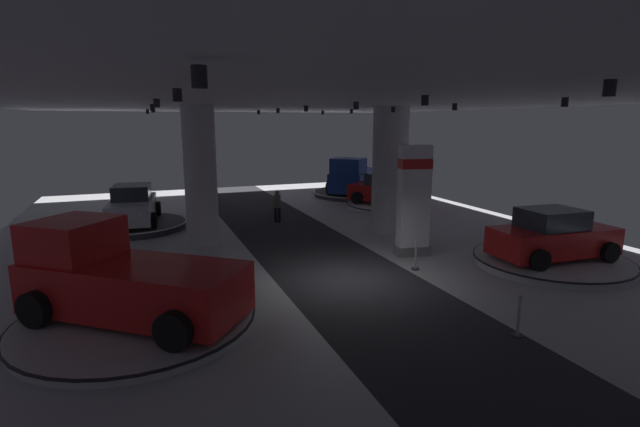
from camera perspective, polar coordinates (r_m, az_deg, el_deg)
name	(u,v)px	position (r m, az deg, el deg)	size (l,w,h in m)	color
ground	(349,281)	(14.80, 3.54, -8.16)	(24.00, 44.00, 0.06)	#B2B2B7
ceiling_with_spotlights	(351,97)	(13.97, 3.83, 13.94)	(24.00, 44.00, 0.39)	silver
column_left	(201,176)	(19.13, -14.36, 4.49)	(1.27, 1.27, 5.50)	silver
column_right	(390,170)	(20.76, 8.50, 5.23)	(1.55, 1.55, 5.50)	silver
brand_sign_pylon	(414,199)	(17.28, 11.36, 1.74)	(1.36, 0.87, 4.05)	slate
display_platform_near_left	(138,320)	(12.46, -21.34, -12.03)	(5.68, 5.68, 0.23)	#B7B7BC
pickup_truck_near_left	(123,278)	(12.30, -22.87, -7.31)	(5.45, 4.95, 2.30)	red
display_platform_near_right	(551,261)	(17.94, 26.33, -5.23)	(5.13, 5.13, 0.28)	#B7B7BC
display_car_near_right	(553,236)	(17.71, 26.51, -2.48)	(4.32, 2.41, 1.71)	red
display_platform_deep_right	(357,193)	(31.05, 4.48, 2.50)	(5.68, 5.68, 0.30)	#333338
pickup_truck_deep_right	(355,178)	(30.61, 4.32, 4.38)	(5.18, 5.28, 2.30)	navy
display_platform_far_left	(134,225)	(23.06, -21.73, -1.34)	(4.67, 4.67, 0.32)	#333338
display_car_far_left	(133,206)	(22.92, -21.88, 0.89)	(2.56, 4.37, 1.71)	silver
display_platform_far_right	(387,205)	(27.00, 8.13, 1.03)	(4.58, 4.58, 0.24)	silver
display_car_far_right	(387,190)	(26.87, 8.12, 2.86)	(4.10, 4.36, 1.71)	red
visitor_walking_near	(277,204)	(22.76, -5.23, 1.15)	(0.32, 0.32, 1.59)	black
stanchion_a	(518,321)	(11.92, 23.04, -11.98)	(0.28, 0.28, 1.01)	#333338
stanchion_b	(416,259)	(15.95, 11.59, -5.43)	(0.28, 0.28, 1.01)	#333338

